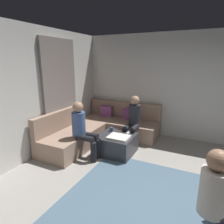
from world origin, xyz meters
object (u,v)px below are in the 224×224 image
object	(u,v)px
person_on_couch_side	(83,128)
coffee_mug	(111,129)
person_on_armchair	(220,196)
game_remote	(128,133)
ottoman	(117,144)
sectional_couch	(101,129)
person_on_couch_back	(133,119)

from	to	relation	value
person_on_couch_side	coffee_mug	bearing A→B (deg)	152.44
coffee_mug	person_on_armchair	bearing A→B (deg)	-39.64
coffee_mug	game_remote	world-z (taller)	coffee_mug
ottoman	coffee_mug	bearing A→B (deg)	140.71
game_remote	person_on_couch_side	size ratio (longest dim) A/B	0.12
coffee_mug	game_remote	size ratio (longest dim) A/B	0.63
coffee_mug	game_remote	xyz separation A→B (m)	(0.40, 0.04, -0.04)
sectional_couch	ottoman	size ratio (longest dim) A/B	3.36
coffee_mug	person_on_couch_back	world-z (taller)	person_on_couch_back
sectional_couch	ottoman	bearing A→B (deg)	-37.21
person_on_couch_back	person_on_armchair	size ratio (longest dim) A/B	1.02
person_on_couch_back	person_on_couch_side	bearing A→B (deg)	56.20
ottoman	game_remote	size ratio (longest dim) A/B	5.07
sectional_couch	game_remote	bearing A→B (deg)	-19.72
person_on_couch_side	person_on_armchair	bearing A→B (deg)	65.79
person_on_couch_side	game_remote	bearing A→B (deg)	133.14
sectional_couch	person_on_armchair	world-z (taller)	person_on_armchair
person_on_armchair	ottoman	bearing A→B (deg)	-168.89
ottoman	person_on_couch_back	size ratio (longest dim) A/B	0.63
person_on_couch_back	person_on_couch_side	distance (m)	1.29
sectional_couch	person_on_couch_back	world-z (taller)	person_on_couch_back
coffee_mug	person_on_couch_side	xyz separation A→B (m)	(-0.34, -0.66, 0.19)
person_on_armchair	person_on_couch_back	bearing A→B (deg)	179.70
game_remote	sectional_couch	bearing A→B (deg)	160.28
ottoman	person_on_couch_back	world-z (taller)	person_on_couch_back
sectional_couch	person_on_couch_back	bearing A→B (deg)	3.65
sectional_couch	person_on_couch_side	bearing A→B (deg)	-81.71
coffee_mug	person_on_couch_back	distance (m)	0.59
ottoman	coffee_mug	world-z (taller)	coffee_mug
sectional_couch	person_on_armchair	size ratio (longest dim) A/B	2.16
ottoman	person_on_armchair	world-z (taller)	person_on_armchair
sectional_couch	person_on_armchair	distance (m)	3.40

